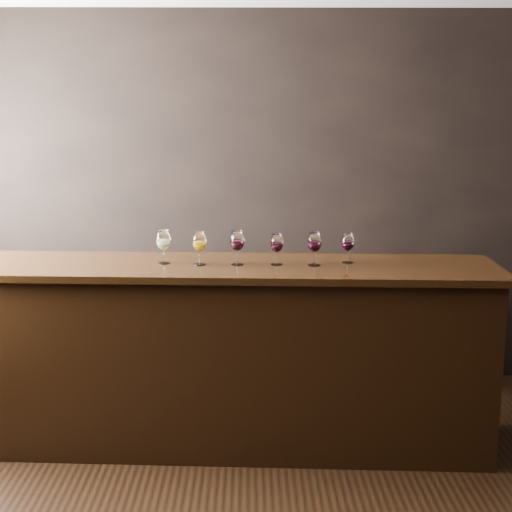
{
  "coord_description": "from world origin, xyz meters",
  "views": [
    {
      "loc": [
        -0.04,
        -3.12,
        2.02
      ],
      "look_at": [
        0.01,
        1.1,
        1.2
      ],
      "focal_mm": 50.0,
      "sensor_mm": 36.0,
      "label": 1
    }
  ],
  "objects_px": {
    "bar_counter": "(228,358)",
    "glass_white": "(163,241)",
    "glass_amber": "(199,243)",
    "glass_red_c": "(315,243)",
    "glass_red_a": "(237,242)",
    "glass_red_b": "(277,244)",
    "glass_red_d": "(348,243)",
    "back_bar_shelf": "(213,325)"
  },
  "relations": [
    {
      "from": "bar_counter",
      "to": "glass_white",
      "type": "height_order",
      "value": "glass_white"
    },
    {
      "from": "glass_amber",
      "to": "glass_red_c",
      "type": "height_order",
      "value": "glass_red_c"
    },
    {
      "from": "glass_white",
      "to": "glass_red_a",
      "type": "bearing_deg",
      "value": -5.28
    },
    {
      "from": "glass_white",
      "to": "glass_amber",
      "type": "bearing_deg",
      "value": -11.21
    },
    {
      "from": "glass_white",
      "to": "glass_red_b",
      "type": "relative_size",
      "value": 1.09
    },
    {
      "from": "glass_red_c",
      "to": "glass_red_d",
      "type": "relative_size",
      "value": 1.1
    },
    {
      "from": "glass_white",
      "to": "glass_red_d",
      "type": "distance_m",
      "value": 1.12
    },
    {
      "from": "back_bar_shelf",
      "to": "glass_red_b",
      "type": "xyz_separation_m",
      "value": [
        0.44,
        -0.95,
        0.79
      ]
    },
    {
      "from": "back_bar_shelf",
      "to": "glass_red_d",
      "type": "bearing_deg",
      "value": -45.76
    },
    {
      "from": "glass_amber",
      "to": "glass_red_b",
      "type": "xyz_separation_m",
      "value": [
        0.46,
        -0.0,
        -0.01
      ]
    },
    {
      "from": "bar_counter",
      "to": "glass_red_c",
      "type": "distance_m",
      "value": 0.9
    },
    {
      "from": "glass_red_a",
      "to": "bar_counter",
      "type": "bearing_deg",
      "value": 169.6
    },
    {
      "from": "back_bar_shelf",
      "to": "glass_red_d",
      "type": "height_order",
      "value": "glass_red_d"
    },
    {
      "from": "glass_red_b",
      "to": "back_bar_shelf",
      "type": "bearing_deg",
      "value": 114.78
    },
    {
      "from": "bar_counter",
      "to": "glass_red_a",
      "type": "bearing_deg",
      "value": -7.19
    },
    {
      "from": "glass_amber",
      "to": "glass_red_b",
      "type": "bearing_deg",
      "value": -0.16
    },
    {
      "from": "back_bar_shelf",
      "to": "glass_red_b",
      "type": "bearing_deg",
      "value": -65.22
    },
    {
      "from": "back_bar_shelf",
      "to": "glass_white",
      "type": "xyz_separation_m",
      "value": [
        -0.25,
        -0.9,
        0.8
      ]
    },
    {
      "from": "back_bar_shelf",
      "to": "glass_amber",
      "type": "bearing_deg",
      "value": -91.55
    },
    {
      "from": "glass_white",
      "to": "glass_red_a",
      "type": "xyz_separation_m",
      "value": [
        0.45,
        -0.04,
        0.0
      ]
    },
    {
      "from": "glass_red_d",
      "to": "glass_red_a",
      "type": "bearing_deg",
      "value": -175.87
    },
    {
      "from": "back_bar_shelf",
      "to": "glass_red_a",
      "type": "bearing_deg",
      "value": -78.0
    },
    {
      "from": "bar_counter",
      "to": "glass_red_d",
      "type": "xyz_separation_m",
      "value": [
        0.73,
        0.04,
        0.72
      ]
    },
    {
      "from": "bar_counter",
      "to": "glass_red_b",
      "type": "relative_size",
      "value": 16.7
    },
    {
      "from": "glass_white",
      "to": "glass_red_b",
      "type": "bearing_deg",
      "value": -3.76
    },
    {
      "from": "back_bar_shelf",
      "to": "glass_red_b",
      "type": "distance_m",
      "value": 1.31
    },
    {
      "from": "bar_counter",
      "to": "glass_red_c",
      "type": "height_order",
      "value": "glass_red_c"
    },
    {
      "from": "bar_counter",
      "to": "back_bar_shelf",
      "type": "xyz_separation_m",
      "value": [
        -0.14,
        0.93,
        -0.06
      ]
    },
    {
      "from": "glass_red_a",
      "to": "glass_red_b",
      "type": "distance_m",
      "value": 0.24
    },
    {
      "from": "back_bar_shelf",
      "to": "glass_white",
      "type": "relative_size",
      "value": 13.11
    },
    {
      "from": "glass_amber",
      "to": "back_bar_shelf",
      "type": "bearing_deg",
      "value": 88.45
    },
    {
      "from": "glass_red_d",
      "to": "glass_amber",
      "type": "bearing_deg",
      "value": -176.76
    },
    {
      "from": "glass_amber",
      "to": "glass_red_a",
      "type": "height_order",
      "value": "glass_red_a"
    },
    {
      "from": "glass_white",
      "to": "glass_red_a",
      "type": "height_order",
      "value": "glass_red_a"
    },
    {
      "from": "glass_red_a",
      "to": "glass_red_d",
      "type": "bearing_deg",
      "value": 4.13
    },
    {
      "from": "glass_red_c",
      "to": "back_bar_shelf",
      "type": "bearing_deg",
      "value": 124.32
    },
    {
      "from": "glass_amber",
      "to": "glass_red_d",
      "type": "bearing_deg",
      "value": 3.24
    },
    {
      "from": "glass_white",
      "to": "glass_red_a",
      "type": "distance_m",
      "value": 0.45
    },
    {
      "from": "glass_white",
      "to": "glass_red_b",
      "type": "height_order",
      "value": "glass_white"
    },
    {
      "from": "bar_counter",
      "to": "glass_amber",
      "type": "relative_size",
      "value": 15.76
    },
    {
      "from": "glass_white",
      "to": "glass_amber",
      "type": "height_order",
      "value": "glass_white"
    },
    {
      "from": "glass_white",
      "to": "glass_red_d",
      "type": "xyz_separation_m",
      "value": [
        1.12,
        0.01,
        -0.02
      ]
    }
  ]
}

